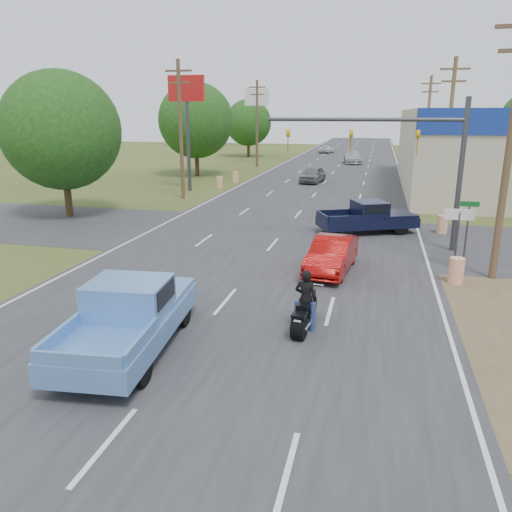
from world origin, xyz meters
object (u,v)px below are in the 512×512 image
(motorcycle, at_px, (305,314))
(rider, at_px, (305,302))
(red_convertible, at_px, (332,255))
(blue_pickup, at_px, (131,314))
(distant_car_silver, at_px, (353,157))
(distant_car_white, at_px, (327,149))
(navy_pickup, at_px, (369,217))
(distant_car_grey, at_px, (313,175))

(motorcycle, height_order, rider, rider)
(red_convertible, relative_size, blue_pickup, 0.71)
(distant_car_silver, bearing_deg, blue_pickup, -100.79)
(distant_car_silver, relative_size, distant_car_white, 1.27)
(navy_pickup, bearing_deg, distant_car_grey, 171.22)
(rider, xyz_separation_m, blue_pickup, (-4.49, -2.28, 0.09))
(red_convertible, height_order, rider, rider)
(motorcycle, bearing_deg, navy_pickup, 89.11)
(blue_pickup, bearing_deg, distant_car_silver, 81.37)
(rider, xyz_separation_m, distant_car_silver, (-1.50, 52.96, -0.11))
(red_convertible, xyz_separation_m, motorcycle, (-0.23, -6.03, -0.17))
(motorcycle, distance_m, distant_car_white, 70.16)
(motorcycle, xyz_separation_m, distant_car_grey, (-4.08, 33.19, 0.19))
(navy_pickup, bearing_deg, blue_pickup, -45.75)
(distant_car_white, bearing_deg, rider, 102.05)
(red_convertible, relative_size, distant_car_grey, 1.00)
(blue_pickup, bearing_deg, navy_pickup, 63.50)
(navy_pickup, height_order, distant_car_silver, navy_pickup)
(red_convertible, height_order, navy_pickup, navy_pickup)
(distant_car_white, bearing_deg, distant_car_grey, 100.56)
(red_convertible, xyz_separation_m, rider, (-0.22, -5.96, 0.18))
(rider, height_order, distant_car_silver, rider)
(rider, relative_size, distant_car_silver, 0.33)
(blue_pickup, bearing_deg, distant_car_white, 86.15)
(navy_pickup, height_order, distant_car_grey, navy_pickup)
(rider, height_order, distant_car_grey, rider)
(red_convertible, bearing_deg, motorcycle, -85.65)
(rider, distance_m, distant_car_silver, 52.98)
(red_convertible, xyz_separation_m, distant_car_grey, (-4.31, 27.16, 0.02))
(red_convertible, distance_m, motorcycle, 6.04)
(motorcycle, bearing_deg, blue_pickup, -148.11)
(navy_pickup, bearing_deg, red_convertible, -34.75)
(navy_pickup, height_order, distant_car_white, navy_pickup)
(red_convertible, xyz_separation_m, navy_pickup, (1.32, 7.51, 0.16))
(distant_car_silver, bearing_deg, distant_car_white, 99.18)
(blue_pickup, distance_m, distant_car_white, 72.09)
(blue_pickup, xyz_separation_m, distant_car_silver, (3.00, 55.25, -0.21))
(motorcycle, xyz_separation_m, blue_pickup, (-4.49, -2.21, 0.45))
(red_convertible, bearing_deg, rider, -85.61)
(rider, bearing_deg, blue_pickup, 32.57)
(motorcycle, distance_m, distant_car_silver, 53.06)
(rider, bearing_deg, red_convertible, -86.50)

